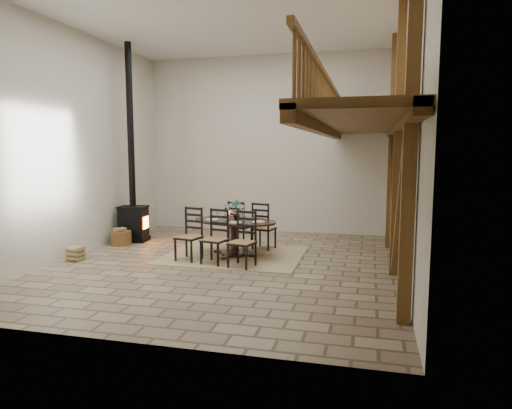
% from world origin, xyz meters
% --- Properties ---
extents(ground, '(8.00, 8.00, 0.00)m').
position_xyz_m(ground, '(0.00, 0.00, 0.00)').
color(ground, '#998666').
rests_on(ground, ground).
extents(room_shell, '(7.02, 8.02, 5.01)m').
position_xyz_m(room_shell, '(1.19, 0.00, 3.01)').
color(room_shell, beige).
rests_on(room_shell, ground).
extents(rug, '(3.00, 2.50, 0.02)m').
position_xyz_m(rug, '(-0.01, 0.76, 0.01)').
color(rug, tan).
rests_on(rug, ground).
extents(dining_table, '(2.16, 2.42, 1.25)m').
position_xyz_m(dining_table, '(-0.03, 0.64, 0.43)').
color(dining_table, black).
rests_on(dining_table, ground).
extents(wood_stove, '(0.76, 0.61, 5.00)m').
position_xyz_m(wood_stove, '(-3.02, 1.69, 1.11)').
color(wood_stove, black).
rests_on(wood_stove, ground).
extents(log_basket, '(0.52, 0.52, 0.43)m').
position_xyz_m(log_basket, '(-3.09, 1.18, 0.19)').
color(log_basket, brown).
rests_on(log_basket, ground).
extents(log_stack, '(0.32, 0.33, 0.30)m').
position_xyz_m(log_stack, '(-3.18, -0.51, 0.15)').
color(log_stack, tan).
rests_on(log_stack, ground).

